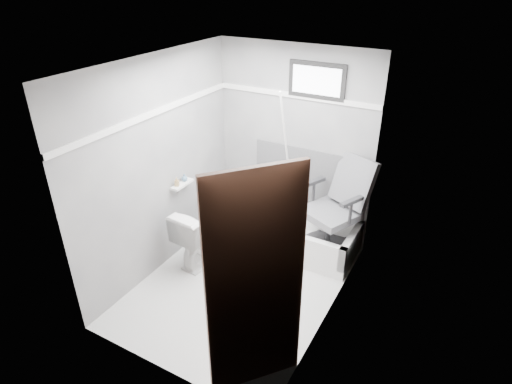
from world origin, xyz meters
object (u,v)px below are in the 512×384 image
Objects in this scene: soap_bottle_a at (177,182)px; office_chair at (331,207)px; door at (266,325)px; toilet at (202,235)px; bathtub at (295,233)px; soap_bottle_b at (184,177)px.

office_chair is at bearing 25.55° from soap_bottle_a.
office_chair is at bearing 98.46° from door.
toilet is (-1.27, -0.78, -0.34)m from office_chair.
soap_bottle_a is (-1.59, -0.76, 0.27)m from office_chair.
toilet is 2.25m from door.
door reaches higher than toilet.
toilet is at bearing -4.15° from soap_bottle_a.
office_chair is 11.06× the size of soap_bottle_a.
soap_bottle_a is at bearing -129.94° from office_chair.
office_chair reaches higher than soap_bottle_a.
bathtub is 0.64m from office_chair.
door reaches higher than soap_bottle_a.
bathtub is 1.31× the size of office_chair.
soap_bottle_b is (-0.32, 0.16, 0.60)m from toilet.
soap_bottle_b is at bearing 140.04° from door.
toilet reaches higher than bathtub.
bathtub is 2.07× the size of toilet.
soap_bottle_a is at bearing -147.65° from bathtub.
door reaches higher than office_chair.
door reaches higher than soap_bottle_b.
soap_bottle_b is at bearing -134.19° from office_chair.
soap_bottle_b is (0.00, 0.14, -0.01)m from soap_bottle_a.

